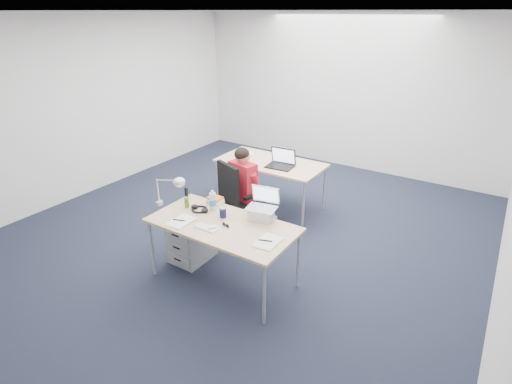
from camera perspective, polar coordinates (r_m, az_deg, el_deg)
floor at (r=5.41m, az=-2.85°, el=-6.77°), size 7.00×7.00×0.00m
room at (r=4.76m, az=-3.28°, el=11.18°), size 6.02×7.02×2.80m
desk_near at (r=4.31m, az=-4.81°, el=-5.07°), size 1.60×0.80×0.73m
desk_far at (r=6.04m, az=2.07°, el=3.91°), size 1.60×0.80×0.73m
office_chair at (r=5.41m, az=-2.15°, el=-3.12°), size 0.86×0.86×1.05m
seated_person at (r=5.38m, az=-0.87°, el=0.50°), size 0.45×0.70×1.22m
drawer_pedestal_near at (r=4.95m, az=-9.20°, el=-6.60°), size 0.40×0.50×0.55m
drawer_pedestal_far at (r=6.35m, az=-2.34°, el=0.96°), size 0.40×0.50×0.55m
silver_laptop at (r=4.30m, az=0.78°, el=-1.84°), size 0.36×0.30×0.34m
wireless_keyboard at (r=4.22m, az=-7.10°, el=-5.09°), size 0.26×0.11×0.01m
computer_mouse at (r=4.19m, az=-6.22°, el=-5.02°), size 0.10×0.12×0.04m
headphones at (r=4.59m, az=-8.07°, el=-2.39°), size 0.25×0.20×0.04m
can_koozie at (r=4.39m, az=-4.76°, el=-2.88°), size 0.09×0.09×0.12m
water_bottle at (r=4.54m, az=-6.22°, el=-1.19°), size 0.10×0.10×0.24m
bear_figurine at (r=4.66m, az=-9.89°, el=-1.39°), size 0.08×0.07×0.14m
book_stack at (r=4.72m, az=-5.85°, el=-1.18°), size 0.20×0.17×0.08m
cordless_phone at (r=4.88m, az=-9.92°, el=-0.14°), size 0.04×0.03×0.14m
papers_left at (r=4.38m, az=-10.76°, el=-4.14°), size 0.21×0.30×0.01m
papers_right at (r=3.95m, az=1.58°, el=-7.14°), size 0.22×0.30×0.01m
sunglasses at (r=4.23m, az=-4.37°, el=-4.76°), size 0.11×0.07×0.02m
desk_lamp at (r=4.62m, az=-12.71°, el=0.22°), size 0.42×0.26×0.45m
dark_laptop at (r=5.78m, az=3.42°, el=4.84°), size 0.41×0.40×0.28m
far_cup at (r=6.04m, az=4.68°, el=4.88°), size 0.10×0.10×0.11m
far_papers at (r=6.33m, az=-1.85°, el=5.34°), size 0.22×0.30×0.01m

